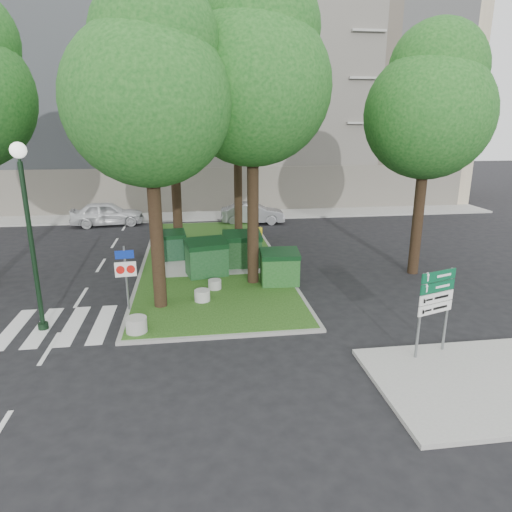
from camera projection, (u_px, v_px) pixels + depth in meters
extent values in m
plane|color=black|center=(207.00, 338.00, 13.68)|extent=(120.00, 120.00, 0.00)
cube|color=#1B4313|center=(211.00, 259.00, 21.33)|extent=(6.00, 16.00, 0.12)
cube|color=gray|center=(211.00, 260.00, 21.34)|extent=(6.30, 16.30, 0.10)
cube|color=#999993|center=(477.00, 383.00, 11.21)|extent=(5.00, 4.00, 0.12)
cube|color=#999993|center=(197.00, 216.00, 31.24)|extent=(42.00, 3.00, 0.12)
cube|color=silver|center=(88.00, 324.00, 14.60)|extent=(5.00, 3.00, 0.01)
cube|color=tan|center=(192.00, 99.00, 36.14)|extent=(41.00, 12.00, 16.00)
cylinder|color=black|center=(156.00, 222.00, 14.99)|extent=(0.44, 0.44, 6.16)
sphere|color=#134A16|center=(148.00, 102.00, 13.94)|extent=(5.20, 5.20, 5.20)
sphere|color=#134A16|center=(155.00, 41.00, 13.67)|extent=(3.90, 3.90, 3.90)
cylinder|color=black|center=(253.00, 201.00, 17.28)|extent=(0.44, 0.44, 6.72)
sphere|color=#134A16|center=(253.00, 87.00, 16.13)|extent=(5.60, 5.60, 5.60)
sphere|color=#134A16|center=(260.00, 28.00, 15.82)|extent=(4.20, 4.20, 4.20)
cylinder|color=black|center=(177.00, 196.00, 21.27)|extent=(0.44, 0.44, 5.88)
sphere|color=#134A16|center=(173.00, 116.00, 20.27)|extent=(4.80, 4.80, 4.80)
sphere|color=#134A16|center=(178.00, 76.00, 20.03)|extent=(3.60, 3.60, 3.60)
cylinder|color=black|center=(238.00, 175.00, 24.39)|extent=(0.44, 0.44, 7.00)
sphere|color=#134A16|center=(237.00, 91.00, 23.20)|extent=(5.80, 5.80, 5.80)
sphere|color=#134A16|center=(242.00, 49.00, 22.87)|extent=(4.35, 4.35, 4.35)
cylinder|color=black|center=(419.00, 205.00, 18.81)|extent=(0.44, 0.44, 5.88)
sphere|color=#134A16|center=(428.00, 115.00, 17.81)|extent=(5.00, 5.00, 5.00)
sphere|color=#134A16|center=(438.00, 69.00, 17.56)|extent=(3.75, 3.75, 3.75)
cube|color=#0D331A|center=(170.00, 248.00, 21.07)|extent=(1.50, 1.11, 1.09)
cube|color=black|center=(169.00, 234.00, 20.89)|extent=(1.56, 1.18, 0.32)
cube|color=#123E19|center=(207.00, 260.00, 18.86)|extent=(1.79, 1.40, 1.25)
cube|color=black|center=(206.00, 243.00, 18.65)|extent=(1.86, 1.48, 0.36)
cube|color=#0F3512|center=(242.00, 252.00, 20.06)|extent=(1.61, 1.10, 1.26)
cube|color=black|center=(242.00, 236.00, 19.85)|extent=(1.67, 1.18, 0.36)
cube|color=#174916|center=(280.00, 270.00, 17.82)|extent=(1.48, 1.04, 1.13)
cube|color=black|center=(280.00, 254.00, 17.64)|extent=(1.54, 1.11, 0.33)
cylinder|color=#9F9F9A|center=(136.00, 325.00, 13.78)|extent=(0.64, 0.64, 0.46)
cylinder|color=#9E9D98|center=(215.00, 284.00, 17.37)|extent=(0.50, 0.50, 0.36)
cylinder|color=#ADACA8|center=(202.00, 295.00, 16.19)|extent=(0.56, 0.56, 0.40)
cylinder|color=gold|center=(259.00, 234.00, 24.54)|extent=(0.39, 0.39, 0.68)
cylinder|color=black|center=(32.00, 250.00, 13.56)|extent=(0.14, 0.14, 5.17)
cylinder|color=black|center=(43.00, 326.00, 14.26)|extent=(0.31, 0.31, 0.21)
sphere|color=white|center=(18.00, 150.00, 12.75)|extent=(0.45, 0.45, 0.45)
cylinder|color=slate|center=(127.00, 280.00, 15.27)|extent=(0.08, 0.08, 2.32)
cube|color=navy|center=(124.00, 254.00, 15.03)|extent=(0.60, 0.10, 0.28)
cube|color=white|center=(126.00, 269.00, 15.17)|extent=(0.70, 0.11, 0.51)
cylinder|color=red|center=(120.00, 269.00, 15.15)|extent=(0.28, 0.06, 0.28)
cylinder|color=red|center=(131.00, 269.00, 15.19)|extent=(0.28, 0.06, 0.28)
cylinder|color=slate|center=(420.00, 316.00, 12.00)|extent=(0.09, 0.09, 2.39)
cylinder|color=slate|center=(447.00, 310.00, 12.43)|extent=(0.09, 0.09, 2.39)
cube|color=#094E2D|center=(438.00, 276.00, 11.92)|extent=(1.14, 0.41, 0.28)
cube|color=#094E2D|center=(437.00, 287.00, 12.01)|extent=(1.14, 0.41, 0.28)
cube|color=white|center=(436.00, 297.00, 12.09)|extent=(1.14, 0.41, 0.28)
cube|color=white|center=(434.00, 308.00, 12.18)|extent=(1.14, 0.41, 0.28)
imported|color=silver|center=(107.00, 214.00, 28.52)|extent=(4.57, 2.21, 1.50)
imported|color=gray|center=(253.00, 213.00, 29.07)|extent=(4.13, 1.71, 1.33)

